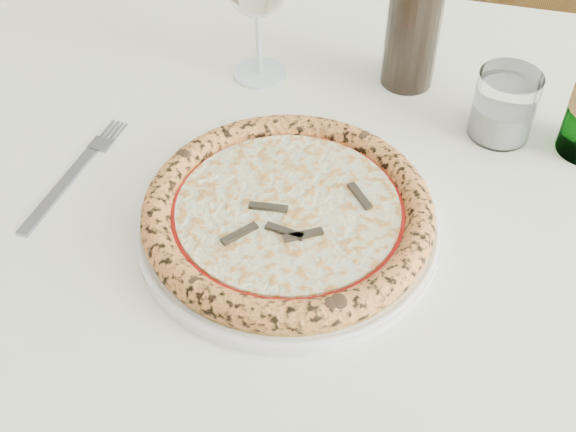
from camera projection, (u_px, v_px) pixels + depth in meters
name	position (u px, v px, depth m)	size (l,w,h in m)	color
dining_table	(319.00, 223.00, 0.88)	(1.56, 1.05, 0.76)	olive
chair_far	(470.00, 9.00, 1.51)	(0.57, 0.57, 0.93)	olive
plate	(288.00, 224.00, 0.75)	(0.32, 0.32, 0.02)	white
pizza	(288.00, 212.00, 0.74)	(0.30, 0.30, 0.03)	#C09341
fork	(73.00, 175.00, 0.81)	(0.03, 0.20, 0.00)	gray
tumbler	(503.00, 109.00, 0.84)	(0.07, 0.07, 0.08)	white
wine_bottle	(417.00, 0.00, 0.86)	(0.07, 0.07, 0.27)	black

